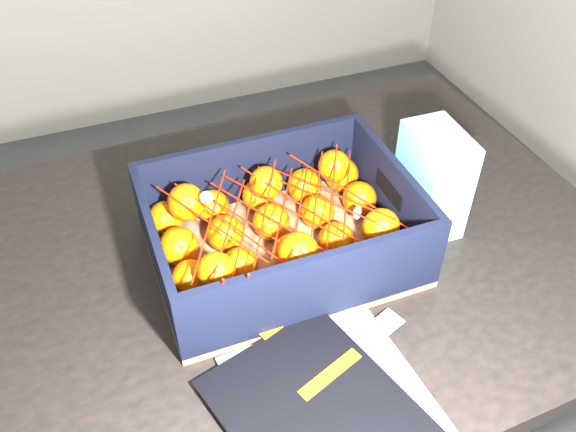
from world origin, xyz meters
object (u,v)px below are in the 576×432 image
object	(u,v)px
magazine_stack	(335,415)
table	(258,298)
retail_carton	(432,180)
produce_crate	(281,236)

from	to	relation	value
magazine_stack	table	bearing A→B (deg)	90.52
magazine_stack	retail_carton	world-z (taller)	retail_carton
magazine_stack	retail_carton	bearing A→B (deg)	43.63
magazine_stack	produce_crate	world-z (taller)	produce_crate
magazine_stack	produce_crate	xyz separation A→B (m)	(0.04, 0.29, 0.03)
table	magazine_stack	xyz separation A→B (m)	(0.00, -0.30, 0.11)
magazine_stack	retail_carton	xyz separation A→B (m)	(0.30, 0.28, 0.08)
produce_crate	retail_carton	size ratio (longest dim) A/B	2.24
table	magazine_stack	world-z (taller)	magazine_stack
table	produce_crate	xyz separation A→B (m)	(0.04, -0.01, 0.14)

